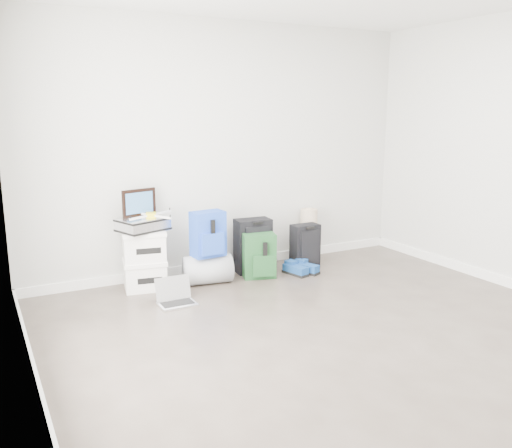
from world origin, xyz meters
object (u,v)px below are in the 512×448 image
boxes_stack (144,260)px  briefcase (143,224)px  large_suitcase (253,246)px  carry_on (305,246)px  duffel_bag (208,269)px  laptop (175,297)px

boxes_stack → briefcase: size_ratio=1.34×
large_suitcase → carry_on: bearing=-3.8°
briefcase → duffel_bag: size_ratio=0.92×
laptop → large_suitcase: bearing=26.3°
large_suitcase → carry_on: large_suitcase is taller
boxes_stack → duffel_bag: size_ratio=1.23×
boxes_stack → large_suitcase: bearing=10.3°
large_suitcase → carry_on: (0.62, -0.10, -0.05)m
briefcase → carry_on: bearing=-22.3°
duffel_bag → laptop: size_ratio=1.45×
duffel_bag → carry_on: (1.22, 0.04, 0.10)m
laptop → briefcase: bearing=103.5°
boxes_stack → laptop: 0.60m
boxes_stack → briefcase: bearing=-79.7°
boxes_stack → carry_on: bearing=7.2°
carry_on → briefcase: bearing=177.0°
briefcase → carry_on: briefcase is taller
briefcase → large_suitcase: briefcase is taller
boxes_stack → large_suitcase: boxes_stack is taller
briefcase → carry_on: size_ratio=0.91×
large_suitcase → laptop: size_ratio=1.77×
duffel_bag → large_suitcase: large_suitcase is taller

